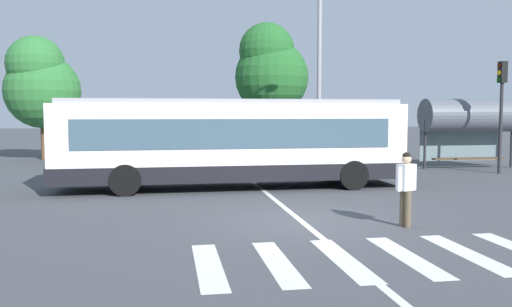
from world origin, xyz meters
name	(u,v)px	position (x,y,z in m)	size (l,w,h in m)	color
ground_plane	(305,222)	(0.00, 0.00, 0.00)	(160.00, 160.00, 0.00)	#424449
city_transit_bus	(232,142)	(-1.02, 6.00, 1.59)	(12.01, 2.75, 3.06)	black
pedestrian_crossing_street	(406,185)	(2.13, -0.92, 0.97)	(0.53, 0.41, 1.72)	brown
parked_car_white	(133,148)	(-4.96, 15.90, 0.77)	(1.96, 4.54, 1.35)	black
parked_car_teal	(189,147)	(-2.08, 16.11, 0.77)	(1.97, 4.55, 1.35)	black
parked_car_charcoal	(237,147)	(0.40, 15.65, 0.77)	(2.27, 4.66, 1.35)	black
parked_car_silver	(288,147)	(3.21, 15.86, 0.77)	(2.18, 4.63, 1.35)	black
parked_car_red	(333,146)	(5.84, 16.12, 0.77)	(2.25, 4.66, 1.35)	black
traffic_light_far_corner	(501,99)	(10.83, 8.47, 3.20)	(0.33, 0.32, 4.77)	#28282B
bus_stop_shelter	(469,117)	(10.73, 10.69, 2.42)	(4.54, 1.54, 3.25)	#28282B
twin_arm_street_lamp	(319,42)	(3.68, 11.51, 5.82)	(5.05, 0.32, 9.46)	#939399
background_tree_left	(41,83)	(-10.01, 18.56, 4.20)	(4.08, 4.08, 6.74)	brown
background_tree_right	(270,70)	(3.17, 20.63, 5.28)	(4.61, 4.61, 8.15)	brown
crosswalk_painted_stripes	(375,258)	(0.45, -3.28, 0.00)	(6.45, 2.88, 0.01)	silver
lane_center_line	(284,207)	(-0.06, 2.00, 0.00)	(0.16, 24.00, 0.01)	silver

